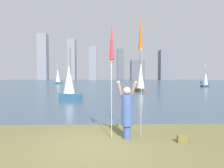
{
  "coord_description": "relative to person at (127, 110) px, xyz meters",
  "views": [
    {
      "loc": [
        0.37,
        -5.75,
        2.07
      ],
      "look_at": [
        0.73,
        7.43,
        1.56
      ],
      "focal_mm": 31.45,
      "sensor_mm": 36.0,
      "label": 1
    }
  ],
  "objects": [
    {
      "name": "kite_flag_left",
      "position": [
        -0.51,
        -0.16,
        2.18
      ],
      "size": [
        0.16,
        0.65,
        3.83
      ],
      "color": "#B2B2B7",
      "rests_on": "ground"
    },
    {
      "name": "skyline_tower_2",
      "position": [
        -8.48,
        105.4,
        8.4
      ],
      "size": [
        4.2,
        3.96,
        18.69
      ],
      "color": "gray",
      "rests_on": "ground"
    },
    {
      "name": "sailboat_1",
      "position": [
        -3.99,
        11.02,
        0.45
      ],
      "size": [
        2.2,
        1.7,
        4.65
      ],
      "color": "#2D6084",
      "rests_on": "ground"
    },
    {
      "name": "sailboat_6",
      "position": [
        28.58,
        50.79,
        -0.59
      ],
      "size": [
        2.98,
        1.16,
        4.34
      ],
      "color": "#2D6084",
      "rests_on": "ground"
    },
    {
      "name": "skyline_tower_3",
      "position": [
        7.42,
        110.62,
        8.18
      ],
      "size": [
        3.84,
        5.41,
        18.25
      ],
      "color": "#565B66",
      "rests_on": "ground"
    },
    {
      "name": "sailboat_3",
      "position": [
        18.39,
        30.85,
        0.4
      ],
      "size": [
        1.89,
        1.37,
        4.76
      ],
      "color": "#333D51",
      "rests_on": "ground"
    },
    {
      "name": "sailboat_0",
      "position": [
        3.84,
        19.64,
        0.99
      ],
      "size": [
        1.56,
        2.14,
        5.08
      ],
      "color": "brown",
      "rests_on": "ground"
    },
    {
      "name": "sailboat_2",
      "position": [
        -13.76,
        46.26,
        1.1
      ],
      "size": [
        2.62,
        1.47,
        5.5
      ],
      "color": "#2D6084",
      "rests_on": "ground"
    },
    {
      "name": "bag",
      "position": [
        1.7,
        -0.44,
        -0.83
      ],
      "size": [
        0.3,
        0.15,
        0.23
      ],
      "color": "olive",
      "rests_on": "ground"
    },
    {
      "name": "skyline_tower_4",
      "position": [
        17.49,
        108.88,
        4.8
      ],
      "size": [
        7.92,
        5.2,
        11.49
      ],
      "color": "#565B66",
      "rests_on": "ground"
    },
    {
      "name": "person",
      "position": [
        0.0,
        0.0,
        0.0
      ],
      "size": [
        0.7,
        0.52,
        1.92
      ],
      "rotation": [
        0.0,
        0.0,
        -0.27
      ],
      "color": "#3F59A5",
      "rests_on": "ground"
    },
    {
      "name": "skyline_tower_5",
      "position": [
        34.73,
        111.26,
        7.98
      ],
      "size": [
        7.29,
        6.64,
        17.85
      ],
      "color": "slate",
      "rests_on": "ground"
    },
    {
      "name": "kite_flag_right",
      "position": [
        0.51,
        0.37,
        2.52
      ],
      "size": [
        0.16,
        0.41,
        4.15
      ],
      "color": "#B2B2B7",
      "rests_on": "ground"
    },
    {
      "name": "skyline_tower_0",
      "position": [
        -38.27,
        110.55,
        12.56
      ],
      "size": [
        5.45,
        5.18,
        27.0
      ],
      "color": "gray",
      "rests_on": "ground"
    },
    {
      "name": "ground",
      "position": [
        -1.04,
        50.24,
        -1.0
      ],
      "size": [
        120.0,
        138.0,
        0.12
      ],
      "color": "brown"
    },
    {
      "name": "skyline_tower_1",
      "position": [
        -20.51,
        106.04,
        10.55
      ],
      "size": [
        4.3,
        6.03,
        23.0
      ],
      "color": "gray",
      "rests_on": "ground"
    }
  ]
}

